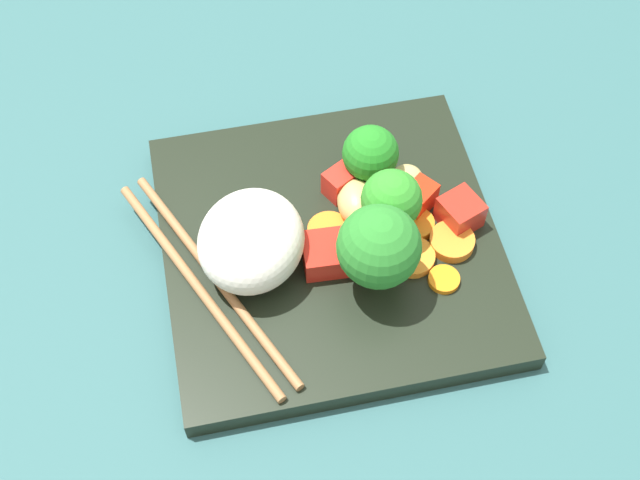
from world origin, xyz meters
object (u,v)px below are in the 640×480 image
square_plate (331,247)px  carrot_slice_0 (324,231)px  rice_mound (251,241)px  chopstick_pair (206,281)px  broccoli_floret_1 (379,247)px

square_plate → carrot_slice_0: bearing=-152.0°
rice_mound → chopstick_pair: (1.13, -3.42, -2.43)cm
square_plate → broccoli_floret_1: bearing=31.1°
broccoli_floret_1 → square_plate: bearing=-148.9°
rice_mound → carrot_slice_0: bearing=106.8°
carrot_slice_0 → chopstick_pair: (2.72, -8.68, 0.10)cm
broccoli_floret_1 → chopstick_pair: (-1.89, -11.41, -4.10)cm
square_plate → rice_mound: size_ratio=2.99×
rice_mound → carrot_slice_0: (-1.59, 5.26, -2.53)cm
square_plate → broccoli_floret_1: broccoli_floret_1 is taller
broccoli_floret_1 → carrot_slice_0: 6.81cm
square_plate → broccoli_floret_1: 7.00cm
square_plate → broccoli_floret_1: (3.93, 2.37, 5.29)cm
square_plate → rice_mound: bearing=-80.8°
square_plate → carrot_slice_0: carrot_slice_0 is taller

